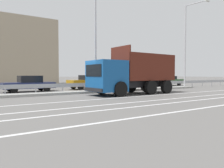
{
  "coord_description": "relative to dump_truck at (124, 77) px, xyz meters",
  "views": [
    {
      "loc": [
        -7.7,
        -14.07,
        1.48
      ],
      "look_at": [
        2.08,
        0.44,
        0.75
      ],
      "focal_mm": 35.0,
      "sensor_mm": 36.0,
      "label": 1
    }
  ],
  "objects": [
    {
      "name": "parked_car_5",
      "position": [
        6.69,
        6.98,
        -0.61
      ],
      "size": [
        4.9,
        2.01,
        1.33
      ],
      "rotation": [
        0.0,
        0.0,
        -1.61
      ],
      "color": "maroon",
      "rests_on": "ground_plane"
    },
    {
      "name": "parked_car_4",
      "position": [
        0.79,
        7.25,
        -0.57
      ],
      "size": [
        4.24,
        1.96,
        1.46
      ],
      "rotation": [
        0.0,
        0.0,
        1.6
      ],
      "color": "#B27A14",
      "rests_on": "ground_plane"
    },
    {
      "name": "median_road_sign",
      "position": [
        -1.51,
        2.71,
        -0.17
      ],
      "size": [
        0.75,
        0.16,
        2.14
      ],
      "color": "white",
      "rests_on": "ground_plane"
    },
    {
      "name": "parked_car_6",
      "position": [
        13.02,
        7.39,
        -0.61
      ],
      "size": [
        4.69,
        2.07,
        1.33
      ],
      "rotation": [
        0.0,
        0.0,
        1.51
      ],
      "color": "#335B33",
      "rests_on": "ground_plane"
    },
    {
      "name": "lane_strip_2",
      "position": [
        0.95,
        -5.41,
        -1.3
      ],
      "size": [
        49.92,
        0.16,
        0.01
      ],
      "primitive_type": "cube",
      "color": "silver",
      "rests_on": "ground_plane"
    },
    {
      "name": "ground_plane",
      "position": [
        -2.25,
        0.92,
        -1.3
      ],
      "size": [
        320.0,
        320.0,
        0.0
      ],
      "primitive_type": "plane",
      "color": "#605E5B"
    },
    {
      "name": "parked_car_3",
      "position": [
        -5.29,
        6.92,
        -0.6
      ],
      "size": [
        4.42,
        1.99,
        1.42
      ],
      "rotation": [
        0.0,
        0.0,
        1.6
      ],
      "color": "navy",
      "rests_on": "ground_plane"
    },
    {
      "name": "median_island",
      "position": [
        -2.25,
        2.71,
        -1.21
      ],
      "size": [
        27.46,
        1.1,
        0.18
      ],
      "primitive_type": "cube",
      "color": "gray",
      "rests_on": "ground_plane"
    },
    {
      "name": "street_lamp_2",
      "position": [
        10.86,
        2.65,
        3.95
      ],
      "size": [
        0.72,
        2.72,
        9.41
      ],
      "color": "#ADADB2",
      "rests_on": "ground_plane"
    },
    {
      "name": "median_guardrail",
      "position": [
        -2.25,
        4.0,
        -0.73
      ],
      "size": [
        49.92,
        0.09,
        0.78
      ],
      "color": "#9EA0A5",
      "rests_on": "ground_plane"
    },
    {
      "name": "street_lamp_1",
      "position": [
        -0.88,
        2.61,
        4.45
      ],
      "size": [
        0.71,
        2.71,
        10.39
      ],
      "color": "#ADADB2",
      "rests_on": "ground_plane"
    },
    {
      "name": "lane_strip_1",
      "position": [
        0.95,
        -4.07,
        -1.3
      ],
      "size": [
        49.92,
        0.16,
        0.01
      ],
      "primitive_type": "cube",
      "color": "silver",
      "rests_on": "ground_plane"
    },
    {
      "name": "lane_strip_0",
      "position": [
        0.95,
        -1.78,
        -1.3
      ],
      "size": [
        49.92,
        0.16,
        0.01
      ],
      "primitive_type": "cube",
      "color": "silver",
      "rests_on": "ground_plane"
    },
    {
      "name": "dump_truck",
      "position": [
        0.0,
        0.0,
        0.0
      ],
      "size": [
        7.33,
        2.78,
        3.6
      ],
      "rotation": [
        0.0,
        0.0,
        1.59
      ],
      "color": "#144C8C",
      "rests_on": "ground_plane"
    }
  ]
}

